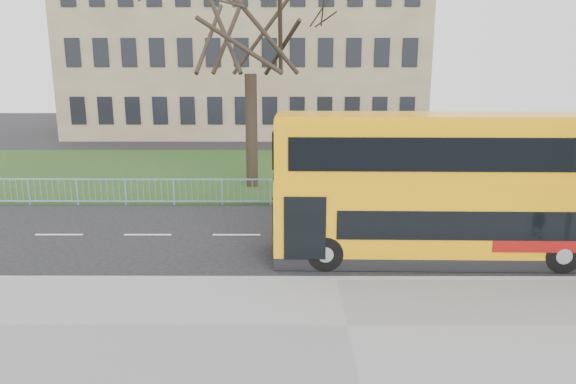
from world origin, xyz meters
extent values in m
plane|color=black|center=(0.00, 0.00, 0.00)|extent=(120.00, 120.00, 0.00)
cube|color=gray|center=(0.00, -1.55, 0.07)|extent=(80.00, 0.20, 0.14)
cube|color=#1A3814|center=(0.00, 14.30, 0.04)|extent=(80.00, 15.40, 0.08)
cube|color=#79654D|center=(-5.00, 35.00, 7.00)|extent=(30.00, 15.00, 14.00)
cube|color=#F7A30A|center=(3.33, 0.30, 1.26)|extent=(9.95, 2.54, 1.84)
cube|color=#F7A30A|center=(3.33, 0.30, 2.34)|extent=(9.95, 2.54, 0.32)
cube|color=#F7A30A|center=(3.33, 0.30, 3.33)|extent=(9.90, 2.50, 1.65)
cube|color=black|center=(3.87, -0.90, 1.33)|extent=(7.64, 0.18, 0.80)
cube|color=black|center=(3.31, -0.87, 3.24)|extent=(9.11, 0.21, 0.90)
cylinder|color=black|center=(-0.23, -0.70, 0.49)|extent=(0.99, 0.28, 0.98)
cylinder|color=black|center=(6.19, -0.82, 0.49)|extent=(0.99, 0.28, 0.98)
camera|label=1|loc=(-1.21, -14.02, 5.25)|focal=32.00mm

